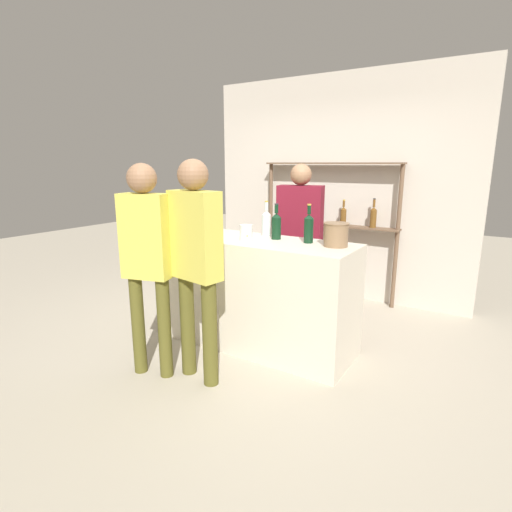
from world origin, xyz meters
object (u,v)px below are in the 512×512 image
at_px(counter_bottle_3, 266,222).
at_px(ice_bucket, 336,235).
at_px(cork_jar, 246,233).
at_px(counter_bottle_1, 200,217).
at_px(counter_bottle_2, 276,225).
at_px(server_behind_counter, 300,231).
at_px(customer_left, 146,252).
at_px(counter_bottle_0, 309,228).
at_px(customer_center, 196,254).
at_px(wine_glass, 246,227).

distance_m(counter_bottle_3, ice_bucket, 0.76).
distance_m(ice_bucket, cork_jar, 0.80).
bearing_deg(ice_bucket, counter_bottle_1, 177.64).
height_order(counter_bottle_3, cork_jar, counter_bottle_3).
bearing_deg(counter_bottle_3, ice_bucket, -9.29).
relative_size(counter_bottle_1, counter_bottle_3, 1.03).
relative_size(counter_bottle_1, cork_jar, 2.37).
distance_m(counter_bottle_2, server_behind_counter, 0.73).
height_order(counter_bottle_2, customer_left, customer_left).
xyz_separation_m(ice_bucket, cork_jar, (-0.77, -0.20, -0.03)).
distance_m(counter_bottle_0, counter_bottle_2, 0.32).
bearing_deg(ice_bucket, counter_bottle_3, 170.71).
bearing_deg(counter_bottle_1, customer_center, -51.73).
distance_m(counter_bottle_2, customer_center, 0.92).
bearing_deg(cork_jar, counter_bottle_2, 49.03).
bearing_deg(server_behind_counter, cork_jar, -17.38).
distance_m(counter_bottle_1, customer_left, 1.15).
xyz_separation_m(counter_bottle_2, customer_center, (-0.20, -0.89, -0.12)).
bearing_deg(counter_bottle_3, counter_bottle_2, -31.72).
xyz_separation_m(counter_bottle_3, cork_jar, (-0.02, -0.32, -0.06)).
relative_size(wine_glass, ice_bucket, 0.63).
xyz_separation_m(counter_bottle_1, server_behind_counter, (0.83, 0.66, -0.16)).
bearing_deg(ice_bucket, customer_center, -131.97).
distance_m(cork_jar, customer_center, 0.68).
xyz_separation_m(customer_left, customer_center, (0.37, 0.15, 0.00)).
xyz_separation_m(customer_left, server_behind_counter, (0.47, 1.75, -0.04)).
bearing_deg(counter_bottle_3, counter_bottle_1, -175.54).
xyz_separation_m(counter_bottle_3, server_behind_counter, (0.06, 0.60, -0.17)).
relative_size(counter_bottle_3, cork_jar, 2.31).
bearing_deg(customer_left, counter_bottle_1, 3.08).
bearing_deg(customer_center, server_behind_counter, 5.61).
distance_m(customer_left, customer_center, 0.40).
xyz_separation_m(counter_bottle_1, customer_left, (0.36, -1.09, -0.12)).
height_order(counter_bottle_0, counter_bottle_2, counter_bottle_0).
height_order(counter_bottle_2, server_behind_counter, server_behind_counter).
bearing_deg(server_behind_counter, counter_bottle_1, -63.74).
xyz_separation_m(counter_bottle_1, counter_bottle_2, (0.94, -0.04, -0.00)).
height_order(cork_jar, server_behind_counter, server_behind_counter).
xyz_separation_m(counter_bottle_2, customer_left, (-0.57, -1.04, -0.12)).
xyz_separation_m(counter_bottle_0, counter_bottle_3, (-0.49, 0.10, -0.00)).
relative_size(counter_bottle_1, server_behind_counter, 0.20).
bearing_deg(counter_bottle_1, counter_bottle_0, -1.99).
bearing_deg(server_behind_counter, customer_center, -15.68).
distance_m(counter_bottle_2, wine_glass, 0.28).
xyz_separation_m(counter_bottle_1, counter_bottle_3, (0.77, 0.06, 0.00)).
bearing_deg(ice_bucket, customer_left, -138.56).
distance_m(counter_bottle_0, counter_bottle_1, 1.26).
distance_m(counter_bottle_3, wine_glass, 0.23).
bearing_deg(customer_center, counter_bottle_0, -21.51).
xyz_separation_m(wine_glass, customer_left, (-0.31, -0.94, -0.10)).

